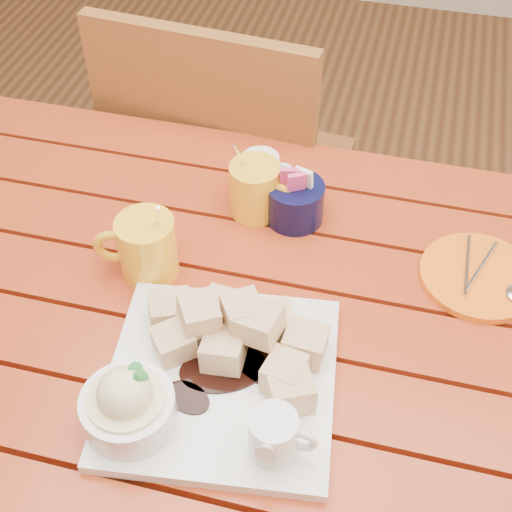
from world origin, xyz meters
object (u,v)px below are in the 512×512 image
(table, at_px, (241,352))
(coffee_mug_left, at_px, (145,246))
(dessert_plate, at_px, (205,376))
(coffee_mug_right, at_px, (256,189))
(orange_saucer, at_px, (480,277))
(chair_far, at_px, (227,178))

(table, xyz_separation_m, coffee_mug_left, (-0.15, 0.04, 0.16))
(dessert_plate, relative_size, coffee_mug_right, 2.40)
(table, xyz_separation_m, orange_saucer, (0.33, 0.14, 0.11))
(dessert_plate, xyz_separation_m, coffee_mug_left, (-0.15, 0.18, 0.02))
(dessert_plate, bearing_deg, table, 87.98)
(orange_saucer, bearing_deg, coffee_mug_right, 169.68)
(table, height_order, coffee_mug_right, coffee_mug_right)
(coffee_mug_left, bearing_deg, chair_far, 79.86)
(coffee_mug_left, bearing_deg, dessert_plate, -64.89)
(coffee_mug_left, xyz_separation_m, orange_saucer, (0.48, 0.10, -0.04))
(coffee_mug_left, height_order, orange_saucer, coffee_mug_left)
(table, bearing_deg, dessert_plate, -92.02)
(coffee_mug_right, bearing_deg, dessert_plate, -71.91)
(coffee_mug_left, bearing_deg, coffee_mug_right, 39.91)
(coffee_mug_right, relative_size, chair_far, 0.14)
(orange_saucer, distance_m, chair_far, 0.68)
(orange_saucer, bearing_deg, dessert_plate, -139.44)
(coffee_mug_left, relative_size, chair_far, 0.15)
(dessert_plate, xyz_separation_m, chair_far, (-0.17, 0.68, -0.27))
(chair_far, bearing_deg, dessert_plate, 109.49)
(table, bearing_deg, coffee_mug_left, 166.67)
(coffee_mug_right, height_order, orange_saucer, coffee_mug_right)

